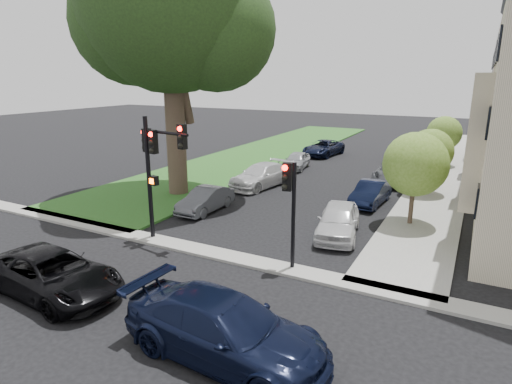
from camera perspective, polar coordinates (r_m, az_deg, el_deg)
The scene contains 20 objects.
ground at distance 16.24m, azimuth -8.39°, elevation -11.01°, with size 140.00×140.00×0.00m, color black.
grass_strip at distance 40.46m, azimuth 1.23°, elevation 5.24°, with size 8.00×44.00×0.12m, color #2C531C.
sidewalk_right at distance 36.41m, azimuth 24.03°, elevation 2.76°, with size 3.50×44.00×0.12m, color #A8A69C.
sidewalk_cross at distance 17.71m, azimuth -4.57°, elevation -8.36°, with size 60.00×1.00×0.12m, color #A8A69C.
eucalyptus at distance 26.40m, azimuth -11.63°, elevation 23.66°, with size 11.48×10.42×16.27m.
small_tree_a at distance 21.70m, azimuth 20.49°, elevation 3.47°, with size 3.07×3.07×4.60m.
small_tree_b at distance 27.92m, azimuth 22.20°, elevation 5.04°, with size 2.72×2.72×4.07m.
small_tree_c at distance 37.38m, azimuth 23.79°, elevation 7.19°, with size 2.69×2.69×4.04m.
traffic_signal_main at distance 18.74m, azimuth -13.21°, elevation 4.56°, with size 2.69×0.71×5.49m.
traffic_signal_secondary at distance 15.63m, azimuth 4.58°, elevation -0.54°, with size 0.56×0.45×4.16m.
car_cross_near at distance 16.08m, azimuth -25.48°, elevation -9.82°, with size 2.44×5.29×1.47m, color black.
car_cross_far at distance 11.62m, azimuth -4.17°, elevation -17.72°, with size 2.34×5.75×1.67m, color black.
car_parked_0 at distance 19.91m, azimuth 10.90°, elevation -3.73°, with size 1.78×4.41×1.50m, color silver.
car_parked_1 at distance 25.16m, azimuth 15.03°, elevation -0.15°, with size 1.41×4.04×1.33m, color black.
car_parked_2 at distance 30.87m, azimuth 18.02°, elevation 2.58°, with size 2.45×5.32×1.48m, color #3F4247.
car_parked_3 at distance 37.82m, azimuth 19.50°, elevation 4.68°, with size 1.73×4.30×1.47m, color maroon.
car_parked_5 at distance 23.25m, azimuth -6.74°, elevation -1.04°, with size 1.37×3.92×1.29m, color #3F4247.
car_parked_6 at distance 28.17m, azimuth 0.65°, elevation 2.20°, with size 2.11×5.19×1.51m, color silver.
car_parked_7 at distance 33.85m, azimuth 5.44°, elevation 4.21°, with size 1.56×3.87×1.32m, color #999BA0.
car_parked_8 at distance 39.79m, azimuth 8.97°, elevation 5.83°, with size 2.33×5.06×1.41m, color black.
Camera 1 is at (8.75, -11.65, 7.17)m, focal length 30.00 mm.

